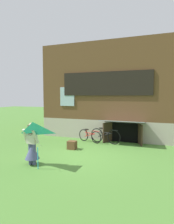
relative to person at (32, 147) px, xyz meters
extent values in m
plane|color=#4C7F33|center=(1.37, 1.74, -0.64)|extent=(60.00, 60.00, 0.00)
cube|color=#ADA393|center=(1.37, 7.04, -0.08)|extent=(7.99, 4.60, 1.12)
cube|color=brown|center=(1.37, 7.04, 2.67)|extent=(7.99, 4.60, 4.37)
cube|color=black|center=(1.37, 4.70, 2.50)|extent=(4.98, 0.08, 1.29)
cube|color=#9EB7C6|center=(1.37, 4.72, 2.50)|extent=(4.82, 0.04, 1.17)
cube|color=#9EB7C6|center=(-0.96, 4.71, 1.80)|extent=(0.90, 0.06, 1.10)
cube|color=black|center=(2.44, 4.72, -0.12)|extent=(1.40, 0.03, 1.04)
cube|color=#3D2B1E|center=(1.59, 4.44, -0.12)|extent=(0.38, 0.65, 1.04)
cube|color=#3D2B1E|center=(3.29, 4.44, -0.12)|extent=(0.31, 0.67, 1.04)
cube|color=gray|center=(2.44, 4.19, 0.54)|extent=(2.23, 1.09, 0.18)
cylinder|color=#474C75|center=(-0.08, 0.00, -0.25)|extent=(0.14, 0.14, 0.77)
cylinder|color=#474C75|center=(0.08, 0.00, -0.25)|extent=(0.14, 0.14, 0.77)
cone|color=#474C75|center=(0.00, 0.00, -0.14)|extent=(0.52, 0.52, 0.58)
cube|color=beige|center=(0.00, 0.00, 0.40)|extent=(0.34, 0.20, 0.55)
cylinder|color=beige|center=(-0.22, -0.10, 0.43)|extent=(0.16, 0.31, 0.51)
cylinder|color=beige|center=(0.22, -0.10, 0.43)|extent=(0.16, 0.31, 0.51)
cube|color=maroon|center=(0.00, -0.06, 0.63)|extent=(0.20, 0.08, 0.36)
sphere|color=#D8AD8E|center=(0.00, 0.00, 0.78)|extent=(0.21, 0.21, 0.21)
pyramid|color=#2DB2CC|center=(0.45, -0.54, 0.60)|extent=(1.07, 0.93, 0.55)
cylinder|color=beige|center=(0.35, -0.25, 0.31)|extent=(0.01, 0.61, 0.48)
cylinder|color=#2DB2CC|center=(0.45, -0.30, -0.27)|extent=(0.03, 0.03, 0.75)
torus|color=black|center=(2.03, 4.02, -0.27)|extent=(0.73, 0.21, 0.74)
torus|color=black|center=(1.05, 4.25, -0.27)|extent=(0.73, 0.21, 0.74)
cylinder|color=black|center=(1.54, 4.13, -0.08)|extent=(0.75, 0.20, 0.04)
cylinder|color=black|center=(1.54, 4.13, -0.20)|extent=(0.82, 0.22, 0.30)
cylinder|color=black|center=(1.29, 4.19, -0.08)|extent=(0.04, 0.04, 0.42)
cube|color=black|center=(1.29, 4.19, 0.13)|extent=(0.20, 0.08, 0.05)
cylinder|color=black|center=(2.03, 4.02, 0.10)|extent=(0.44, 0.13, 0.03)
torus|color=black|center=(1.12, 3.90, -0.32)|extent=(0.62, 0.26, 0.65)
torus|color=black|center=(0.29, 4.19, -0.32)|extent=(0.62, 0.26, 0.65)
cylinder|color=red|center=(0.70, 4.05, -0.15)|extent=(0.63, 0.25, 0.04)
cylinder|color=red|center=(0.70, 4.05, -0.26)|extent=(0.69, 0.27, 0.26)
cylinder|color=red|center=(0.50, 4.12, -0.15)|extent=(0.04, 0.04, 0.36)
cube|color=black|center=(0.50, 4.12, 0.03)|extent=(0.20, 0.08, 0.05)
cylinder|color=red|center=(1.12, 3.90, 0.00)|extent=(0.42, 0.17, 0.03)
cube|color=brown|center=(0.43, 2.42, -0.45)|extent=(0.39, 0.33, 0.38)
camera|label=1|loc=(4.41, -5.87, 1.85)|focal=32.15mm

